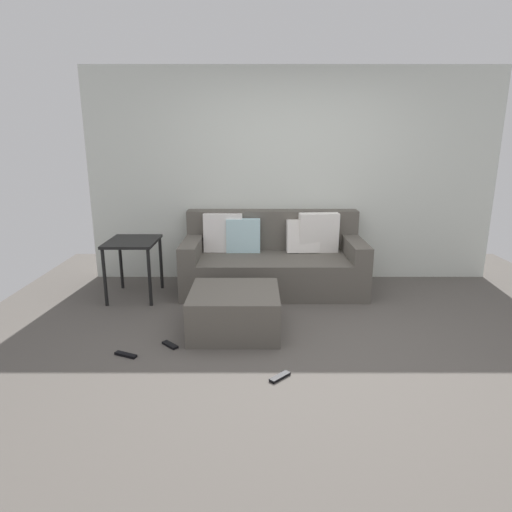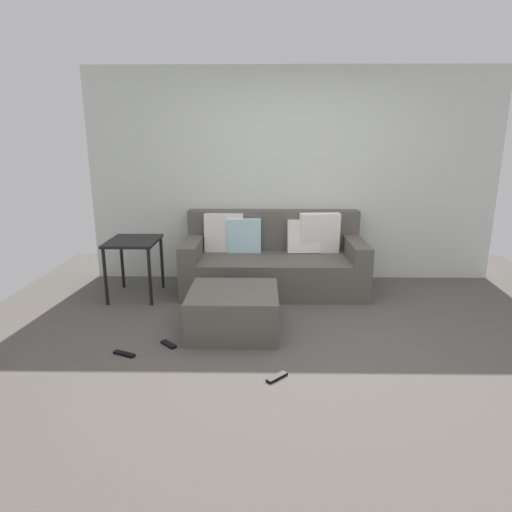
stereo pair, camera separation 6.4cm
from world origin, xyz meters
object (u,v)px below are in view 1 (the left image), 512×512
Objects in this scene: ottoman at (234,311)px; remote_under_side_table at (126,355)px; couch_sectional at (273,260)px; remote_by_storage_bin at (170,345)px; remote_near_ottoman at (280,377)px; side_table at (133,248)px.

remote_under_side_table is (-0.87, -0.50, -0.18)m from ottoman.
couch_sectional is 1.31m from ottoman.
remote_by_storage_bin is (-0.54, -0.32, -0.18)m from ottoman.
ottoman is 0.94m from remote_near_ottoman.
side_table is 3.50× the size of remote_near_ottoman.
side_table is 3.26× the size of remote_under_side_table.
ottoman is at bearing -107.81° from couch_sectional.
remote_by_storage_bin is at bearing -63.56° from side_table.
remote_under_side_table is at bearing -150.18° from ottoman.
remote_near_ottoman is 1.29m from remote_under_side_table.
couch_sectional reaches higher than remote_near_ottoman.
ottoman is at bearing 69.39° from remote_near_ottoman.
remote_near_ottoman is 1.05m from remote_by_storage_bin.
couch_sectional is 2.10m from remote_near_ottoman.
ottoman reaches higher than remote_by_storage_bin.
side_table is at bearing 125.42° from remote_under_side_table.
ottoman is 0.65m from remote_by_storage_bin.
ottoman is (-0.40, -1.24, -0.14)m from couch_sectional.
couch_sectional is 10.39× the size of remote_under_side_table.
side_table is 1.49m from remote_by_storage_bin.
ottoman is 4.35× the size of remote_near_ottoman.
couch_sectional is at bearing 72.19° from ottoman.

